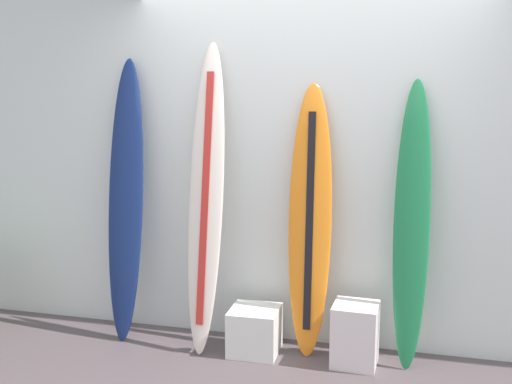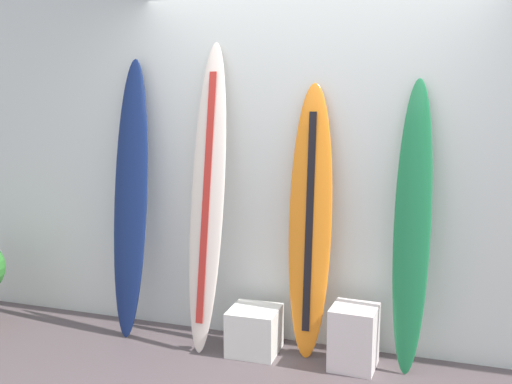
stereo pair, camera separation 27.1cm
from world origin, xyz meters
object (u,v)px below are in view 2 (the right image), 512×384
(surfboard_ivory, at_px, (207,200))
(surfboard_sunset, at_px, (310,222))
(surfboard_navy, at_px, (131,199))
(display_block_center, at_px, (354,337))
(display_block_left, at_px, (254,330))
(surfboard_emerald, at_px, (412,227))

(surfboard_ivory, relative_size, surfboard_sunset, 1.15)
(surfboard_navy, bearing_deg, surfboard_ivory, -2.78)
(surfboard_navy, distance_m, display_block_center, 1.90)
(display_block_left, xyz_separation_m, display_block_center, (0.71, -0.01, 0.05))
(surfboard_ivory, relative_size, display_block_left, 6.27)
(surfboard_navy, xyz_separation_m, surfboard_emerald, (2.05, 0.04, -0.08))
(surfboard_emerald, relative_size, display_block_center, 4.57)
(surfboard_sunset, bearing_deg, surfboard_emerald, -1.37)
(surfboard_navy, xyz_separation_m, display_block_center, (1.71, -0.08, -0.83))
(display_block_center, bearing_deg, surfboard_ivory, 177.35)
(display_block_left, height_order, display_block_center, display_block_center)
(display_block_left, distance_m, display_block_center, 0.71)
(surfboard_ivory, bearing_deg, surfboard_emerald, 2.70)
(surfboard_emerald, height_order, display_block_center, surfboard_emerald)
(surfboard_navy, xyz_separation_m, surfboard_ivory, (0.64, -0.03, 0.03))
(surfboard_navy, relative_size, display_block_left, 5.97)
(display_block_center, bearing_deg, surfboard_navy, 177.30)
(surfboard_emerald, bearing_deg, surfboard_sunset, 178.63)
(surfboard_sunset, xyz_separation_m, display_block_center, (0.34, -0.13, -0.74))
(surfboard_navy, relative_size, surfboard_sunset, 1.10)
(surfboard_navy, relative_size, surfboard_ivory, 0.95)
(surfboard_navy, relative_size, surfboard_emerald, 1.09)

